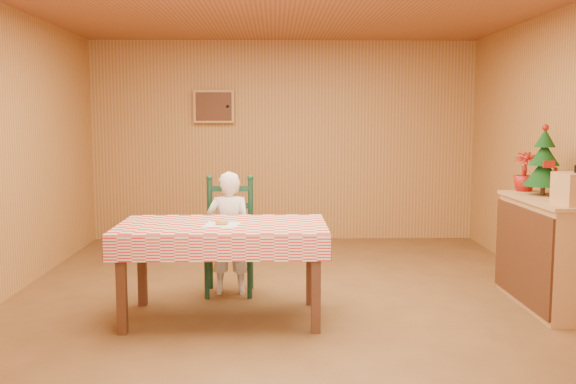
# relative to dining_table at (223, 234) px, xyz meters

# --- Properties ---
(ground) EXTENTS (6.00, 6.00, 0.00)m
(ground) POSITION_rel_dining_table_xyz_m (0.53, 0.42, -0.69)
(ground) COLOR brown
(ground) RESTS_ON ground
(cabin_walls) EXTENTS (5.10, 6.05, 2.65)m
(cabin_walls) POSITION_rel_dining_table_xyz_m (0.53, 0.95, 1.14)
(cabin_walls) COLOR #B78042
(cabin_walls) RESTS_ON ground
(dining_table) EXTENTS (1.66, 0.96, 0.77)m
(dining_table) POSITION_rel_dining_table_xyz_m (0.00, 0.00, 0.00)
(dining_table) COLOR #512A15
(dining_table) RESTS_ON ground
(ladder_chair) EXTENTS (0.44, 0.40, 1.08)m
(ladder_chair) POSITION_rel_dining_table_xyz_m (-0.00, 0.79, -0.18)
(ladder_chair) COLOR #10311D
(ladder_chair) RESTS_ON ground
(seated_child) EXTENTS (0.41, 0.27, 1.12)m
(seated_child) POSITION_rel_dining_table_xyz_m (-0.00, 0.73, -0.13)
(seated_child) COLOR white
(seated_child) RESTS_ON ground
(napkin) EXTENTS (0.29, 0.29, 0.00)m
(napkin) POSITION_rel_dining_table_xyz_m (-0.00, -0.05, 0.08)
(napkin) COLOR white
(napkin) RESTS_ON dining_table
(donut) EXTENTS (0.13, 0.13, 0.04)m
(donut) POSITION_rel_dining_table_xyz_m (-0.00, -0.05, 0.10)
(donut) COLOR #BC9043
(donut) RESTS_ON napkin
(shelf_unit) EXTENTS (0.54, 1.24, 0.93)m
(shelf_unit) POSITION_rel_dining_table_xyz_m (2.76, 0.27, -0.22)
(shelf_unit) COLOR tan
(shelf_unit) RESTS_ON ground
(christmas_tree) EXTENTS (0.34, 0.34, 0.62)m
(christmas_tree) POSITION_rel_dining_table_xyz_m (2.77, 0.52, 0.52)
(christmas_tree) COLOR #512A15
(christmas_tree) RESTS_ON shelf_unit
(flower_arrangement) EXTENTS (0.26, 0.26, 0.36)m
(flower_arrangement) POSITION_rel_dining_table_xyz_m (2.72, 0.82, 0.42)
(flower_arrangement) COLOR maroon
(flower_arrangement) RESTS_ON shelf_unit
(storage_bin) EXTENTS (0.40, 0.40, 0.34)m
(storage_bin) POSITION_rel_dining_table_xyz_m (2.71, 0.13, -0.52)
(storage_bin) COLOR black
(storage_bin) RESTS_ON ground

